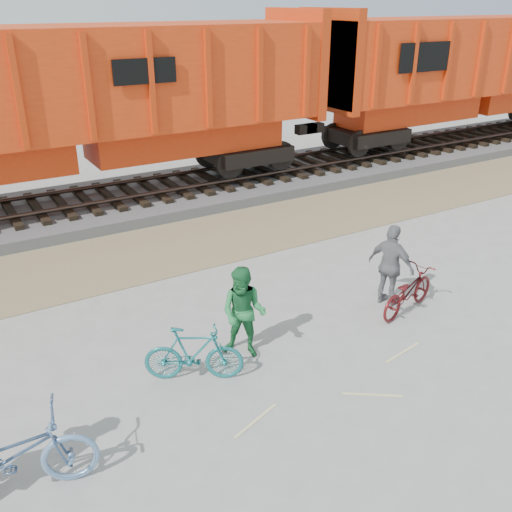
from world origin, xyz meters
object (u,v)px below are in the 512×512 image
object	(u,v)px
person_man	(244,313)
person_woman	(391,266)
bicycle_blue	(9,456)
hopper_car_center	(74,102)
bicycle_maroon	(408,291)
hopper_car_right	(472,69)
bicycle_teal	(194,354)

from	to	relation	value
person_man	person_woman	distance (m)	3.25
bicycle_blue	person_man	size ratio (longest dim) A/B	1.29
hopper_car_center	person_woman	xyz separation A→B (m)	(3.57, -8.19, -2.19)
bicycle_maroon	hopper_car_right	bearing A→B (deg)	-68.03
person_woman	bicycle_teal	bearing A→B (deg)	77.82
bicycle_blue	person_man	distance (m)	3.97
hopper_car_right	bicycle_blue	size ratio (longest dim) A/B	6.86
bicycle_blue	bicycle_teal	distance (m)	2.95
hopper_car_center	person_man	size ratio (longest dim) A/B	8.88
bicycle_teal	person_woman	world-z (taller)	person_woman
bicycle_blue	bicycle_teal	size ratio (longest dim) A/B	1.33
hopper_car_center	bicycle_maroon	xyz separation A→B (m)	(3.67, -8.59, -2.58)
hopper_car_center	bicycle_maroon	bearing A→B (deg)	-66.89
hopper_car_center	bicycle_teal	xyz separation A→B (m)	(-0.69, -8.47, -2.55)
hopper_car_center	hopper_car_right	distance (m)	15.00
bicycle_teal	person_woman	distance (m)	4.28
bicycle_maroon	person_woman	bearing A→B (deg)	-1.15
bicycle_teal	bicycle_maroon	world-z (taller)	bicycle_teal
bicycle_teal	person_woman	xyz separation A→B (m)	(4.25, 0.28, 0.35)
hopper_car_right	person_man	xyz separation A→B (m)	(-14.69, -8.27, -2.22)
person_woman	person_man	bearing A→B (deg)	75.45
bicycle_teal	bicycle_maroon	size ratio (longest dim) A/B	0.96
hopper_car_center	bicycle_maroon	world-z (taller)	hopper_car_center
person_woman	hopper_car_center	bearing A→B (deg)	7.62
bicycle_maroon	person_woman	distance (m)	0.57
hopper_car_center	person_woman	bearing A→B (deg)	-66.47
person_woman	bicycle_maroon	bearing A→B (deg)	178.13
person_man	person_woman	size ratio (longest dim) A/B	0.97
bicycle_blue	person_woman	xyz separation A→B (m)	(7.06, 1.19, 0.28)
hopper_car_center	bicycle_teal	bearing A→B (deg)	-94.64
bicycle_teal	bicycle_maroon	distance (m)	4.35
hopper_car_center	bicycle_blue	xyz separation A→B (m)	(-3.49, -9.38, -2.47)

